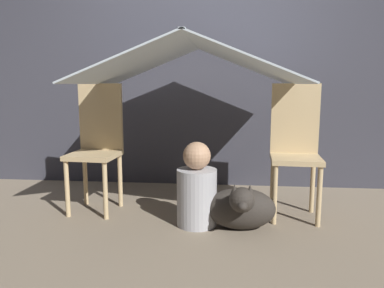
{
  "coord_description": "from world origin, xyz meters",
  "views": [
    {
      "loc": [
        0.27,
        -2.69,
        1.0
      ],
      "look_at": [
        0.0,
        0.1,
        0.56
      ],
      "focal_mm": 35.0,
      "sensor_mm": 36.0,
      "label": 1
    }
  ],
  "objects_px": {
    "chair_left": "(97,143)",
    "dog": "(241,207)",
    "person_front": "(197,190)",
    "chair_right": "(295,146)"
  },
  "relations": [
    {
      "from": "chair_right",
      "to": "dog",
      "type": "distance_m",
      "value": 0.67
    },
    {
      "from": "chair_left",
      "to": "chair_right",
      "type": "relative_size",
      "value": 1.0
    },
    {
      "from": "person_front",
      "to": "chair_left",
      "type": "bearing_deg",
      "value": 160.41
    },
    {
      "from": "dog",
      "to": "chair_left",
      "type": "bearing_deg",
      "value": 162.51
    },
    {
      "from": "chair_left",
      "to": "person_front",
      "type": "distance_m",
      "value": 0.92
    },
    {
      "from": "chair_right",
      "to": "dog",
      "type": "relative_size",
      "value": 2.08
    },
    {
      "from": "chair_left",
      "to": "dog",
      "type": "xyz_separation_m",
      "value": [
        1.14,
        -0.36,
        -0.38
      ]
    },
    {
      "from": "person_front",
      "to": "dog",
      "type": "height_order",
      "value": "person_front"
    },
    {
      "from": "chair_left",
      "to": "person_front",
      "type": "relative_size",
      "value": 1.67
    },
    {
      "from": "chair_left",
      "to": "dog",
      "type": "relative_size",
      "value": 2.08
    }
  ]
}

